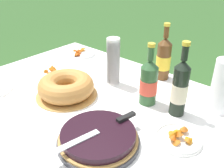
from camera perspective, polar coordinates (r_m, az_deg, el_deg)
The scene contains 13 objects.
garden_table at distance 1.30m, azimuth -6.40°, elevation -6.68°, with size 1.43×1.14×0.72m.
tablecloth at distance 1.27m, azimuth -6.53°, elevation -4.66°, with size 1.44×1.15×0.10m.
berry_tart at distance 0.99m, azimuth -3.14°, elevation -12.19°, with size 0.32×0.32×0.06m.
serving_knife at distance 0.98m, azimuth -1.77°, elevation -9.96°, with size 0.09×0.37×0.01m.
bundt_cake at distance 1.30m, azimuth -10.45°, elevation -0.59°, with size 0.32×0.32×0.11m.
cup_stack at distance 1.36m, azimuth 0.30°, elevation 5.08°, with size 0.07×0.07×0.27m.
cider_bottle_green at distance 1.20m, azimuth 8.38°, elevation 0.40°, with size 0.09×0.09×0.31m.
cider_bottle_amber at distance 1.46m, azimuth 11.71°, elevation 5.69°, with size 0.08×0.08×0.33m.
juice_bottle_red at distance 1.14m, azimuth 15.24°, elevation -0.87°, with size 0.07×0.07×0.35m.
snack_plate_near at distance 1.57m, azimuth -13.51°, elevation 2.78°, with size 0.22×0.22×0.06m.
snack_plate_left at distance 1.83m, azimuth -7.42°, elevation 7.03°, with size 0.23×0.23×0.05m.
snack_plate_far at distance 1.04m, azimuth 14.98°, elevation -11.82°, with size 0.19×0.19×0.05m.
paper_towel_roll at distance 1.23m, azimuth 24.19°, elevation -0.52°, with size 0.11×0.11×0.25m.
Camera 1 is at (0.80, -0.69, 1.40)m, focal length 40.00 mm.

